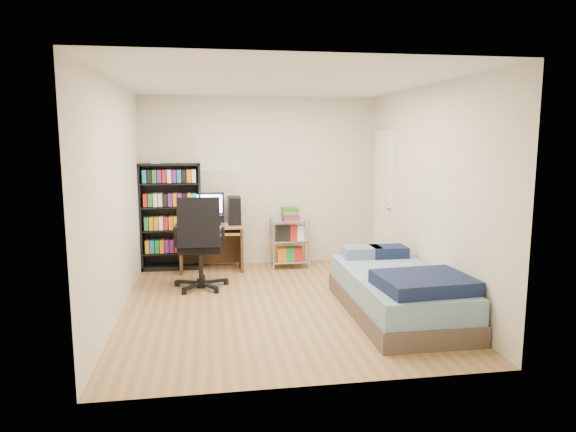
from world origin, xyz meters
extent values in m
cube|color=tan|center=(0.00, 0.00, -0.02)|extent=(3.50, 4.00, 0.04)
cube|color=white|center=(0.00, 0.00, 2.52)|extent=(3.50, 4.00, 0.04)
cube|color=white|center=(0.00, 2.02, 1.25)|extent=(3.50, 0.04, 2.50)
cube|color=white|center=(0.00, -2.02, 1.25)|extent=(3.50, 0.04, 2.50)
cube|color=white|center=(-1.77, 0.00, 1.25)|extent=(0.04, 4.00, 2.50)
cube|color=white|center=(1.77, 0.00, 1.25)|extent=(0.04, 4.00, 2.50)
cube|color=black|center=(-1.32, 1.84, 0.77)|extent=(0.86, 0.29, 1.54)
cube|color=black|center=(-1.32, 1.84, 0.24)|extent=(0.81, 0.27, 0.02)
cube|color=red|center=(-1.32, 1.83, 0.35)|extent=(0.75, 0.23, 0.18)
cube|color=black|center=(-1.32, 1.84, 0.58)|extent=(0.81, 0.27, 0.02)
cube|color=#1A7FBB|center=(-1.32, 1.83, 0.69)|extent=(0.75, 0.23, 0.18)
cube|color=black|center=(-1.32, 1.84, 0.91)|extent=(0.81, 0.27, 0.02)
cube|color=orange|center=(-1.32, 1.83, 1.02)|extent=(0.75, 0.23, 0.18)
cube|color=black|center=(-1.32, 1.84, 1.25)|extent=(0.81, 0.27, 0.02)
cube|color=#1D863E|center=(-1.32, 1.83, 1.36)|extent=(0.75, 0.23, 0.18)
cube|color=silver|center=(-1.51, 1.84, 1.57)|extent=(0.13, 0.12, 0.06)
cube|color=tan|center=(-0.75, 1.67, 0.65)|extent=(0.89, 0.49, 0.04)
cube|color=#382A1E|center=(-1.18, 1.67, 0.32)|extent=(0.04, 0.49, 0.63)
cube|color=#382A1E|center=(-0.32, 1.67, 0.32)|extent=(0.04, 0.49, 0.63)
cube|color=#382A1E|center=(-0.75, 1.90, 0.33)|extent=(0.85, 0.03, 0.58)
cube|color=tan|center=(-0.75, 1.60, 0.56)|extent=(0.80, 0.40, 0.02)
cube|color=black|center=(-0.75, 1.58, 0.58)|extent=(0.39, 0.13, 0.02)
cube|color=black|center=(-0.79, 1.77, 0.96)|extent=(0.48, 0.04, 0.32)
cube|color=#C9E3FB|center=(-0.79, 1.74, 0.96)|extent=(0.43, 0.01, 0.27)
cube|color=black|center=(-0.41, 1.71, 0.86)|extent=(0.18, 0.37, 0.39)
cube|color=black|center=(-1.06, 1.62, 0.74)|extent=(0.07, 0.07, 0.15)
cube|color=black|center=(-0.60, 1.58, 0.74)|extent=(0.07, 0.07, 0.15)
cylinder|color=black|center=(-0.89, 0.80, 0.30)|extent=(0.06, 0.06, 0.42)
cube|color=black|center=(-0.89, 0.80, 0.53)|extent=(0.55, 0.55, 0.09)
cube|color=black|center=(-0.90, 0.56, 0.89)|extent=(0.51, 0.18, 0.61)
cube|color=black|center=(-1.18, 0.81, 0.69)|extent=(0.06, 0.33, 0.24)
cube|color=black|center=(-0.60, 0.79, 0.69)|extent=(0.06, 0.33, 0.24)
cylinder|color=silver|center=(0.13, 1.49, 0.36)|extent=(0.02, 0.02, 0.72)
cylinder|color=silver|center=(0.66, 1.48, 0.36)|extent=(0.02, 0.02, 0.72)
cylinder|color=silver|center=(0.13, 1.86, 0.36)|extent=(0.02, 0.02, 0.72)
cylinder|color=silver|center=(0.66, 1.85, 0.36)|extent=(0.02, 0.02, 0.72)
cube|color=silver|center=(0.39, 1.67, 0.10)|extent=(0.53, 0.37, 0.02)
cube|color=silver|center=(0.39, 1.67, 0.41)|extent=(0.53, 0.37, 0.02)
cube|color=silver|center=(0.39, 1.67, 0.71)|extent=(0.53, 0.37, 0.02)
cube|color=#BE1B3B|center=(0.39, 1.67, 0.80)|extent=(0.23, 0.29, 0.16)
cube|color=brown|center=(1.22, -0.54, 0.10)|extent=(1.02, 2.04, 0.20)
cube|color=#83A3C3|center=(1.22, -0.54, 0.33)|extent=(0.98, 2.00, 0.24)
cube|color=#151E42|center=(1.27, -1.10, 0.51)|extent=(0.91, 0.77, 0.14)
cube|color=#88A3C0|center=(1.07, 0.28, 0.52)|extent=(0.46, 0.31, 0.13)
cube|color=#151E42|center=(1.40, 0.26, 0.52)|extent=(0.43, 0.31, 0.13)
cube|color=#452516|center=(1.22, -0.59, 0.46)|extent=(0.29, 0.22, 0.02)
cube|color=white|center=(1.73, 1.35, 1.00)|extent=(0.05, 0.80, 2.00)
sphere|color=silver|center=(1.67, 1.03, 0.95)|extent=(0.08, 0.08, 0.08)
camera|label=1|loc=(-0.78, -5.65, 1.91)|focal=32.00mm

